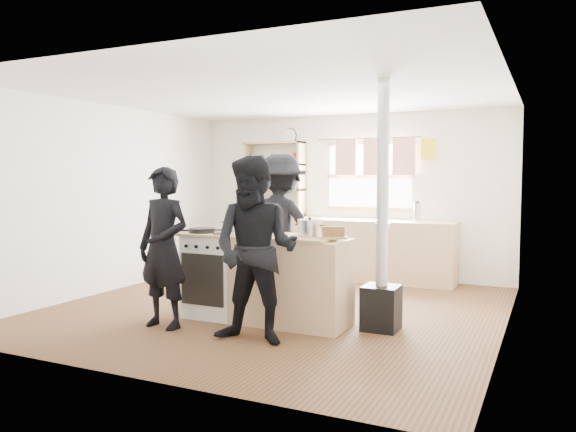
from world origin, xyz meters
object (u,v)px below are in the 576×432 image
at_px(cooking_island, 265,278).
at_px(stockpot_stove, 233,224).
at_px(skillet_greens, 202,230).
at_px(stockpot_counter, 310,228).
at_px(bread_board, 333,233).
at_px(person_near_right, 256,250).
at_px(flue_heater, 382,265).
at_px(roast_tray, 251,231).
at_px(person_far, 281,228).
at_px(person_near_left, 164,248).
at_px(thermos, 417,212).

xyz_separation_m(cooking_island, stockpot_stove, (-0.52, 0.20, 0.54)).
distance_m(cooking_island, skillet_greens, 0.88).
xyz_separation_m(stockpot_counter, bread_board, (0.30, -0.10, -0.04)).
bearing_deg(cooking_island, person_near_right, -68.78).
xyz_separation_m(skillet_greens, stockpot_stove, (0.20, 0.33, 0.05)).
bearing_deg(flue_heater, stockpot_counter, -169.47).
bearing_deg(person_near_right, stockpot_stove, 126.04).
bearing_deg(cooking_island, flue_heater, 8.97).
height_order(skillet_greens, bread_board, bread_board).
bearing_deg(roast_tray, person_far, 98.95).
bearing_deg(person_far, person_near_left, 72.60).
bearing_deg(person_near_right, person_far, 104.34).
bearing_deg(flue_heater, thermos, 94.80).
bearing_deg(person_near_left, person_near_right, 0.45).
distance_m(roast_tray, person_far, 1.06).
height_order(flue_heater, person_near_right, flue_heater).
bearing_deg(skillet_greens, person_far, 70.21).
distance_m(bread_board, person_near_right, 0.86).
distance_m(skillet_greens, stockpot_counter, 1.22).
height_order(cooking_island, person_far, person_far).
xyz_separation_m(person_near_right, person_far, (-0.60, 1.75, 0.04)).
height_order(cooking_island, stockpot_stove, stockpot_stove).
relative_size(person_near_left, person_near_right, 0.95).
relative_size(stockpot_counter, flue_heater, 0.10).
bearing_deg(roast_tray, thermos, 67.89).
relative_size(roast_tray, person_near_left, 0.25).
bearing_deg(roast_tray, stockpot_stove, 146.78).
height_order(thermos, person_near_left, person_near_left).
height_order(flue_heater, person_far, flue_heater).
bearing_deg(person_near_left, bread_board, 25.63).
height_order(cooking_island, roast_tray, roast_tray).
xyz_separation_m(roast_tray, stockpot_stove, (-0.38, 0.25, 0.04)).
distance_m(skillet_greens, bread_board, 1.50).
bearing_deg(bread_board, person_far, 136.21).
height_order(stockpot_counter, flue_heater, flue_heater).
bearing_deg(person_far, person_near_right, 108.59).
height_order(roast_tray, flue_heater, flue_heater).
bearing_deg(stockpot_counter, flue_heater, 10.53).
relative_size(thermos, stockpot_stove, 1.31).
height_order(roast_tray, person_near_right, person_near_right).
xyz_separation_m(thermos, stockpot_counter, (-0.51, -2.71, -0.02)).
distance_m(roast_tray, bread_board, 0.93).
relative_size(stockpot_stove, person_near_right, 0.12).
height_order(bread_board, person_near_left, person_near_left).
relative_size(cooking_island, bread_board, 5.89).
xyz_separation_m(thermos, skillet_greens, (-1.72, -2.90, -0.08)).
xyz_separation_m(flue_heater, person_far, (-1.53, 0.81, 0.25)).
height_order(stockpot_stove, flue_heater, flue_heater).
xyz_separation_m(thermos, person_near_right, (-0.71, -3.51, -0.17)).
relative_size(thermos, bread_board, 0.81).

